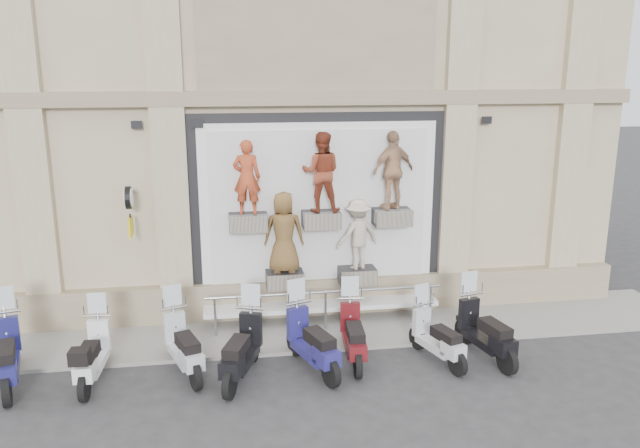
# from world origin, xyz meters

# --- Properties ---
(ground) EXTENTS (90.00, 90.00, 0.00)m
(ground) POSITION_xyz_m (0.00, 0.00, 0.00)
(ground) COLOR #2E2E31
(ground) RESTS_ON ground
(sidewalk) EXTENTS (16.00, 2.20, 0.08)m
(sidewalk) POSITION_xyz_m (0.00, 2.10, 0.04)
(sidewalk) COLOR gray
(sidewalk) RESTS_ON ground
(building) EXTENTS (14.00, 8.60, 12.00)m
(building) POSITION_xyz_m (0.00, 7.00, 6.00)
(building) COLOR #C0A98C
(building) RESTS_ON ground
(shop_vitrine) EXTENTS (5.60, 0.86, 4.30)m
(shop_vitrine) POSITION_xyz_m (0.07, 2.75, 2.39)
(shop_vitrine) COLOR black
(shop_vitrine) RESTS_ON ground
(guard_rail) EXTENTS (5.06, 0.10, 0.93)m
(guard_rail) POSITION_xyz_m (0.00, 2.00, 0.47)
(guard_rail) COLOR #9EA0A5
(guard_rail) RESTS_ON ground
(clock_sign_bracket) EXTENTS (0.10, 0.80, 1.02)m
(clock_sign_bracket) POSITION_xyz_m (-3.90, 2.47, 2.80)
(clock_sign_bracket) COLOR black
(clock_sign_bracket) RESTS_ON ground
(scooter_a) EXTENTS (1.08, 2.10, 1.64)m
(scooter_a) POSITION_xyz_m (-5.89, 0.59, 0.82)
(scooter_a) COLOR #171852
(scooter_a) RESTS_ON ground
(scooter_b) EXTENTS (0.62, 1.83, 1.47)m
(scooter_b) POSITION_xyz_m (-4.44, 0.51, 0.73)
(scooter_b) COLOR white
(scooter_b) RESTS_ON ground
(scooter_c) EXTENTS (1.13, 1.95, 1.52)m
(scooter_c) POSITION_xyz_m (-2.86, 0.59, 0.76)
(scooter_c) COLOR #ADB2BB
(scooter_c) RESTS_ON ground
(scooter_d) EXTENTS (1.18, 2.03, 1.59)m
(scooter_d) POSITION_xyz_m (-1.82, 0.22, 0.79)
(scooter_d) COLOR black
(scooter_d) RESTS_ON ground
(scooter_e) EXTENTS (1.19, 2.03, 1.59)m
(scooter_e) POSITION_xyz_m (-0.53, 0.35, 0.79)
(scooter_e) COLOR navy
(scooter_e) RESTS_ON ground
(scooter_f) EXTENTS (0.69, 1.88, 1.50)m
(scooter_f) POSITION_xyz_m (0.30, 0.60, 0.75)
(scooter_f) COLOR #520E12
(scooter_f) RESTS_ON ground
(scooter_g) EXTENTS (0.99, 1.78, 1.39)m
(scooter_g) POSITION_xyz_m (1.87, 0.32, 0.69)
(scooter_g) COLOR #B2B4BA
(scooter_g) RESTS_ON ground
(scooter_h) EXTENTS (0.94, 2.00, 1.56)m
(scooter_h) POSITION_xyz_m (2.83, 0.32, 0.78)
(scooter_h) COLOR black
(scooter_h) RESTS_ON ground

